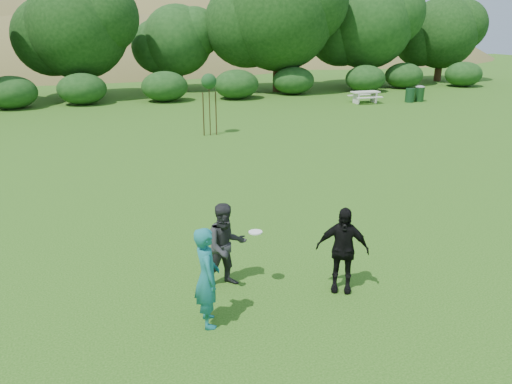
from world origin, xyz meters
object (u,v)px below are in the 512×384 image
Objects in this scene: player_black at (342,250)px; sapling at (209,83)px; player_grey at (226,246)px; player_teal at (207,277)px; picnic_table at (365,95)px; trash_can_near at (410,95)px; trash_can_lidded at (420,93)px.

sapling reaches higher than player_black.
player_teal is at bearing -124.82° from player_grey.
player_black is at bearing -81.14° from player_teal.
picnic_table is at bearing 87.26° from player_black.
player_grey is 14.29m from sapling.
trash_can_near reaches higher than picnic_table.
sapling is 16.80m from trash_can_lidded.
player_teal is 1.02× the size of picnic_table.
sapling is at bearing -11.33° from player_teal.
player_black is (2.78, 0.33, -0.04)m from player_teal.
sapling reaches higher than trash_can_lidded.
picnic_table is (14.79, 20.16, -0.37)m from player_grey.
player_grey is at bearing -101.98° from sapling.
picnic_table is at bearing 47.91° from player_grey.
player_teal is at bearing -131.62° from trash_can_near.
sapling is (2.95, 13.90, 1.54)m from player_grey.
trash_can_near is at bearing -172.83° from trash_can_lidded.
player_black is 1.95× the size of trash_can_near.
player_grey is 1.01× the size of player_black.
sapling is (3.61, 15.09, 1.50)m from player_teal.
player_teal reaches higher than trash_can_lidded.
trash_can_near is 0.32× the size of sapling.
trash_can_lidded is at bearing 7.17° from trash_can_near.
picnic_table is at bearing 27.87° from sapling.
picnic_table is 1.71× the size of trash_can_lidded.
player_teal reaches higher than player_black.
player_black reaches higher than trash_can_near.
sapling is (-14.84, -5.68, 1.97)m from trash_can_near.
trash_can_near is 16.02m from sapling.
player_black is 0.61× the size of sapling.
player_teal is 27.79m from trash_can_near.
player_teal is at bearing -144.91° from player_black.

